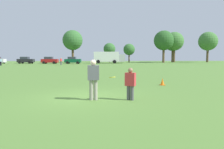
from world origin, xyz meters
TOP-DOWN VIEW (x-y plane):
  - ground_plane at (0.00, 0.00)m, footprint 160.29×160.29m
  - player_thrower at (0.33, -0.60)m, footprint 0.50×0.31m
  - player_defender at (1.92, -0.73)m, footprint 0.50×0.42m
  - frisbee at (1.14, -0.68)m, footprint 0.27×0.27m
  - traffic_cone at (4.78, 3.92)m, footprint 0.32×0.32m
  - parked_car_mid_left at (-18.64, 48.75)m, footprint 4.29×2.39m
  - parked_car_center at (-11.95, 46.89)m, footprint 4.29×2.39m
  - parked_car_mid_right at (-5.90, 46.42)m, footprint 4.29×2.39m
  - box_truck at (3.61, 49.31)m, footprint 8.62×3.31m
  - bystander_sideline_watcher at (-19.63, 36.17)m, footprint 0.48×0.33m
  - bystander_far_jogger at (-7.57, 38.28)m, footprint 0.50×0.48m
  - tree_west_oak at (-7.07, 57.00)m, footprint 6.12×6.12m
  - tree_west_maple at (4.39, 59.05)m, footprint 3.82×3.82m
  - tree_center_elm at (10.60, 58.04)m, footprint 3.66×3.66m
  - tree_east_birch at (20.70, 54.55)m, footprint 6.01×6.01m
  - tree_east_oak at (25.21, 59.28)m, footprint 5.94×5.94m
  - tree_far_east_pine at (25.60, 58.93)m, footprint 6.07×6.07m
  - tree_far_west_pine at (36.86, 58.78)m, footprint 6.13×6.13m

SIDE VIEW (x-z plane):
  - ground_plane at x=0.00m, z-range 0.00..0.00m
  - traffic_cone at x=4.78m, z-range -0.01..0.47m
  - player_defender at x=1.92m, z-range 0.08..1.48m
  - bystander_far_jogger at x=-7.57m, z-range 0.10..1.70m
  - bystander_sideline_watcher at x=-19.63m, z-range 0.10..1.72m
  - parked_car_mid_left at x=-18.64m, z-range 0.01..1.83m
  - parked_car_center at x=-11.95m, z-range 0.01..1.83m
  - parked_car_mid_right at x=-5.90m, z-range 0.01..1.83m
  - player_thrower at x=0.33m, z-range 0.11..1.86m
  - frisbee at x=1.14m, z-range 0.95..1.04m
  - box_truck at x=3.61m, z-range 0.16..3.34m
  - tree_center_elm at x=10.60m, z-range 1.12..7.06m
  - tree_west_maple at x=4.39m, z-range 1.17..7.38m
  - tree_east_oak at x=25.21m, z-range 1.81..11.47m
  - tree_east_birch at x=20.70m, z-range 1.83..11.60m
  - tree_far_east_pine at x=25.60m, z-range 1.85..11.71m
  - tree_west_oak at x=-7.07m, z-range 1.87..11.81m
  - tree_far_west_pine at x=36.86m, z-range 1.87..11.84m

